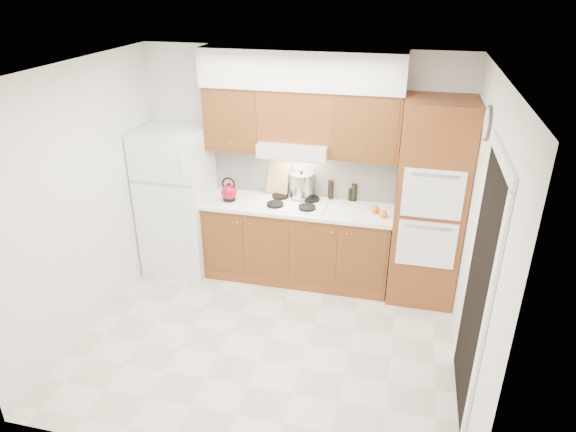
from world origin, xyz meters
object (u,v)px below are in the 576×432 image
object	(u,v)px
fridge	(178,201)
oven_cabinet	(429,204)
kettle	(229,192)
stock_pot	(301,185)

from	to	relation	value
fridge	oven_cabinet	world-z (taller)	oven_cabinet
oven_cabinet	kettle	xyz separation A→B (m)	(-2.20, -0.05, -0.06)
kettle	stock_pot	xyz separation A→B (m)	(0.79, 0.24, 0.06)
fridge	kettle	distance (m)	0.67
oven_cabinet	kettle	bearing A→B (deg)	-178.82
kettle	stock_pot	bearing A→B (deg)	9.49
stock_pot	kettle	bearing A→B (deg)	-162.87
oven_cabinet	kettle	distance (m)	2.20
fridge	oven_cabinet	bearing A→B (deg)	0.70
stock_pot	oven_cabinet	bearing A→B (deg)	-7.95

